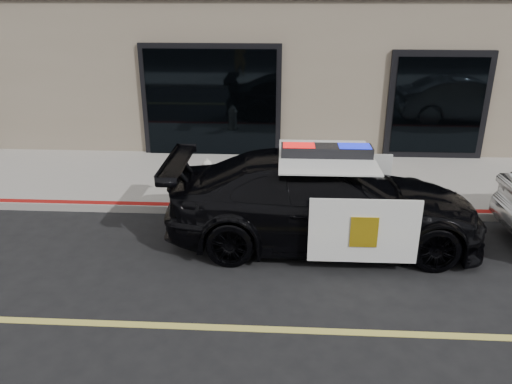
{
  "coord_description": "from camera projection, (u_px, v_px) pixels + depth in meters",
  "views": [
    {
      "loc": [
        0.8,
        -5.23,
        3.98
      ],
      "look_at": [
        0.38,
        2.2,
        1.0
      ],
      "focal_mm": 35.0,
      "sensor_mm": 36.0,
      "label": 1
    }
  ],
  "objects": [
    {
      "name": "ground",
      "position": [
        217.0,
        328.0,
        6.37
      ],
      "size": [
        120.0,
        120.0,
        0.0
      ],
      "primitive_type": "plane",
      "color": "black",
      "rests_on": "ground"
    },
    {
      "name": "sidewalk_n",
      "position": [
        247.0,
        180.0,
        11.21
      ],
      "size": [
        60.0,
        3.5,
        0.15
      ],
      "primitive_type": "cube",
      "color": "gray",
      "rests_on": "ground"
    },
    {
      "name": "police_car",
      "position": [
        324.0,
        200.0,
        8.31
      ],
      "size": [
        2.41,
        5.25,
        1.71
      ],
      "color": "black",
      "rests_on": "ground"
    },
    {
      "name": "fire_hydrant",
      "position": [
        207.0,
        177.0,
        10.2
      ],
      "size": [
        0.32,
        0.44,
        0.71
      ],
      "color": "silver",
      "rests_on": "sidewalk_n"
    }
  ]
}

